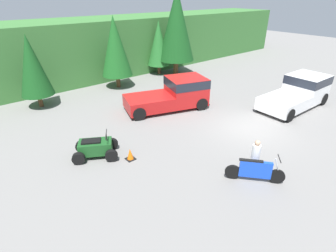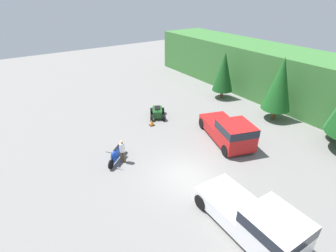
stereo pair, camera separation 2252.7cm
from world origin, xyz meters
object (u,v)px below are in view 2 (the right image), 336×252
Objects in this scene: rider_person at (122,151)px; dirt_bike at (117,155)px; pickup_truck_second at (259,221)px; pickup_truck_red at (230,131)px; quad_atv at (157,112)px; traffic_cone at (152,123)px.

dirt_bike is at bearing -96.67° from rider_person.
rider_person is at bearing -162.22° from pickup_truck_second.
pickup_truck_second reaches higher than rider_person.
quad_atv is (-6.76, -2.11, -0.58)m from pickup_truck_red.
pickup_truck_red is 7.97m from rider_person.
pickup_truck_red and pickup_truck_second have the same top height.
pickup_truck_red is 10.45× the size of traffic_cone.
pickup_truck_red reaches higher than traffic_cone.
pickup_truck_red is at bearing 144.74° from pickup_truck_second.
quad_atv is at bearing 169.34° from pickup_truck_second.
pickup_truck_red is 3.05× the size of dirt_bike.
pickup_truck_second is 2.92× the size of dirt_bike.
pickup_truck_second reaches higher than traffic_cone.
rider_person is at bearing -51.41° from traffic_cone.
pickup_truck_second is at bearing 66.68° from dirt_bike.
dirt_bike is 7.19m from quad_atv.
pickup_truck_red is 2.39× the size of quad_atv.
quad_atv is at bearing 131.48° from traffic_cone.
traffic_cone is at bearing -131.12° from pickup_truck_red.
quad_atv is at bearing 171.77° from rider_person.
rider_person is (0.34, 0.29, 0.40)m from dirt_bike.
pickup_truck_second is 3.30× the size of rider_person.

